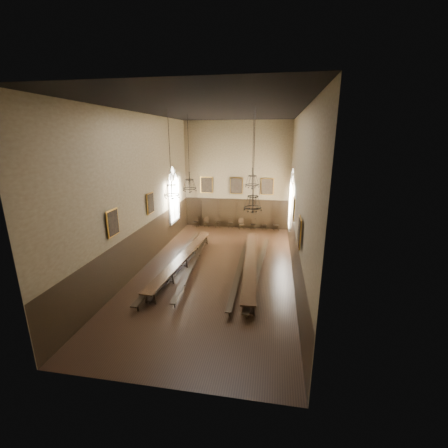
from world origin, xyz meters
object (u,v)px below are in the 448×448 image
(bench_left_outer, at_px, (174,262))
(bench_right_inner, at_px, (240,269))
(chandelier_back_left, at_px, (190,184))
(chair_4, at_px, (241,226))
(bench_right_outer, at_px, (259,269))
(chair_5, at_px, (253,226))
(chair_1, at_px, (207,224))
(chair_0, at_px, (196,224))
(chandelier_back_right, at_px, (252,180))
(chair_6, at_px, (264,227))
(table_left, at_px, (183,262))
(chandelier_front_right, at_px, (253,201))
(chair_3, at_px, (230,225))
(chair_2, at_px, (218,224))
(chair_7, at_px, (276,227))
(chandelier_front_left, at_px, (171,189))
(table_right, at_px, (250,266))
(bench_left_inner, at_px, (193,265))

(bench_left_outer, bearing_deg, bench_right_inner, -2.36)
(bench_left_outer, relative_size, chandelier_back_left, 2.30)
(chair_4, bearing_deg, bench_right_outer, -96.17)
(chair_5, bearing_deg, chair_1, -176.09)
(chair_0, bearing_deg, chandelier_back_right, -32.82)
(chair_6, bearing_deg, table_left, -118.07)
(chair_4, xyz_separation_m, chandelier_front_right, (1.72, -11.07, 4.53))
(chandelier_front_right, bearing_deg, chair_6, 88.75)
(table_left, relative_size, chair_3, 10.62)
(bench_right_outer, distance_m, chair_3, 9.27)
(bench_right_outer, bearing_deg, chair_5, 96.57)
(chandelier_back_right, bearing_deg, chair_2, 119.73)
(table_left, relative_size, chair_7, 9.62)
(bench_left_outer, relative_size, chair_2, 11.25)
(bench_left_outer, xyz_separation_m, chandelier_back_right, (4.43, 2.77, 4.74))
(chair_0, xyz_separation_m, chair_5, (5.09, 0.04, 0.01))
(bench_left_outer, height_order, chandelier_front_left, chandelier_front_left)
(chandelier_front_left, bearing_deg, chair_3, 82.94)
(bench_left_outer, height_order, bench_right_outer, bench_left_outer)
(table_right, height_order, chair_3, chair_3)
(bench_right_outer, bearing_deg, chair_4, 103.06)
(chair_1, bearing_deg, chandelier_back_right, -73.21)
(chair_1, bearing_deg, chandelier_front_left, -105.74)
(chair_4, height_order, chandelier_back_left, chandelier_back_left)
(chair_0, relative_size, chair_6, 1.04)
(bench_right_inner, bearing_deg, table_right, 21.88)
(chair_5, bearing_deg, table_right, -81.96)
(bench_left_inner, relative_size, chair_3, 10.19)
(chair_4, height_order, chair_5, chair_4)
(chandelier_front_left, bearing_deg, chair_6, 68.43)
(bench_right_inner, relative_size, chandelier_back_right, 2.21)
(bench_left_outer, xyz_separation_m, chair_6, (5.12, 8.68, -0.04))
(bench_left_inner, distance_m, chair_5, 9.24)
(chair_1, bearing_deg, table_right, -81.67)
(table_right, distance_m, chair_0, 10.16)
(chair_3, relative_size, chandelier_back_left, 0.19)
(chair_3, bearing_deg, chandelier_back_left, -106.32)
(chair_7, bearing_deg, chandelier_front_left, -123.81)
(bench_right_inner, xyz_separation_m, chair_7, (2.05, 8.83, 0.02))
(chair_0, xyz_separation_m, chair_1, (0.96, 0.10, -0.02))
(chair_2, bearing_deg, chair_6, -7.45)
(chair_0, height_order, chair_2, chair_2)
(chair_0, distance_m, chair_5, 5.09)
(chandelier_front_right, bearing_deg, bench_right_inner, 108.98)
(bench_right_outer, bearing_deg, bench_left_inner, -178.89)
(chair_2, bearing_deg, chair_4, -9.90)
(table_right, xyz_separation_m, bench_right_inner, (-0.58, -0.23, -0.11))
(chair_0, xyz_separation_m, chandelier_back_left, (1.34, -6.10, 4.49))
(chair_7, bearing_deg, chair_5, 174.08)
(chair_5, height_order, chandelier_front_right, chandelier_front_right)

